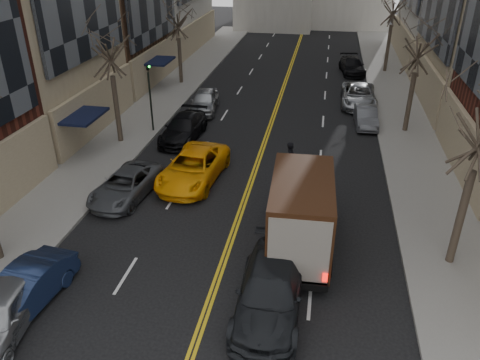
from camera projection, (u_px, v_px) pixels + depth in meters
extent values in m
cube|color=slate|center=(156.00, 105.00, 35.21)|extent=(4.00, 66.00, 0.15)
cube|color=slate|center=(404.00, 120.00, 32.34)|extent=(4.00, 66.00, 0.15)
cube|color=black|center=(82.00, 116.00, 26.46)|extent=(2.00, 3.00, 0.15)
cube|color=black|center=(70.00, 132.00, 27.10)|extent=(0.20, 3.00, 2.50)
cube|color=black|center=(158.00, 61.00, 37.75)|extent=(2.00, 3.00, 0.15)
cube|color=black|center=(149.00, 73.00, 38.39)|extent=(0.20, 3.00, 2.50)
cylinder|color=#382D23|center=(117.00, 109.00, 28.12)|extent=(0.30, 0.30, 4.05)
cylinder|color=#382D23|center=(180.00, 61.00, 39.49)|extent=(0.30, 0.30, 3.69)
cylinder|color=#382D23|center=(460.00, 218.00, 17.51)|extent=(0.30, 0.30, 3.96)
cylinder|color=#382D23|center=(410.00, 102.00, 29.71)|extent=(0.30, 0.30, 3.78)
cylinder|color=#382D23|center=(388.00, 48.00, 42.65)|extent=(0.30, 0.30, 4.14)
cylinder|color=black|center=(151.00, 102.00, 29.69)|extent=(0.12, 0.12, 3.80)
imported|color=black|center=(147.00, 65.00, 28.58)|extent=(0.15, 0.18, 0.90)
sphere|color=#0CE526|center=(149.00, 67.00, 28.50)|extent=(0.14, 0.14, 0.14)
cube|color=black|center=(299.00, 236.00, 19.23)|extent=(2.36, 6.30, 0.29)
cube|color=black|center=(302.00, 189.00, 20.77)|extent=(2.35, 1.74, 2.05)
cube|color=black|center=(301.00, 214.00, 18.10)|extent=(2.50, 4.85, 2.92)
cube|color=black|center=(296.00, 284.00, 16.61)|extent=(2.24, 0.25, 0.29)
cube|color=red|center=(269.00, 272.00, 16.51)|extent=(0.18, 0.06, 0.34)
cube|color=red|center=(325.00, 278.00, 16.26)|extent=(0.18, 0.06, 0.34)
cube|color=gold|center=(271.00, 198.00, 18.02)|extent=(0.07, 0.88, 0.88)
cube|color=gold|center=(333.00, 203.00, 17.71)|extent=(0.07, 0.88, 0.88)
cylinder|color=black|center=(275.00, 210.00, 21.19)|extent=(0.31, 0.94, 0.93)
cylinder|color=black|center=(327.00, 214.00, 20.90)|extent=(0.31, 0.94, 0.93)
cylinder|color=black|center=(268.00, 260.00, 17.96)|extent=(0.31, 0.94, 0.93)
cylinder|color=black|center=(328.00, 265.00, 17.66)|extent=(0.31, 0.94, 0.93)
imported|color=black|center=(270.00, 291.00, 15.94)|extent=(2.25, 5.47, 1.58)
cube|color=black|center=(274.00, 261.00, 16.32)|extent=(0.13, 0.04, 0.09)
cube|color=blue|center=(274.00, 262.00, 16.30)|extent=(0.10, 0.01, 0.06)
imported|color=#FFA60A|center=(193.00, 167.00, 24.32)|extent=(3.08, 5.85, 1.57)
imported|color=black|center=(291.00, 159.00, 24.74)|extent=(0.58, 0.77, 1.93)
imported|color=#9FA2A6|center=(1.00, 312.00, 15.08)|extent=(2.37, 4.64, 1.51)
imported|color=#131E3C|center=(25.00, 290.00, 16.08)|extent=(1.97, 4.45, 1.42)
imported|color=#494C51|center=(126.00, 185.00, 22.88)|extent=(2.71, 4.92, 1.30)
imported|color=black|center=(184.00, 128.00, 29.32)|extent=(2.24, 5.12, 1.47)
imported|color=#9DA0A4|center=(204.00, 101.00, 33.91)|extent=(2.27, 4.69, 1.54)
imported|color=#4E5156|center=(366.00, 116.00, 31.42)|extent=(1.53, 3.94, 1.28)
imported|color=#9FA3A7|center=(359.00, 95.00, 35.11)|extent=(2.52, 5.46, 1.52)
imported|color=black|center=(352.00, 66.00, 43.08)|extent=(2.59, 5.05, 1.40)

